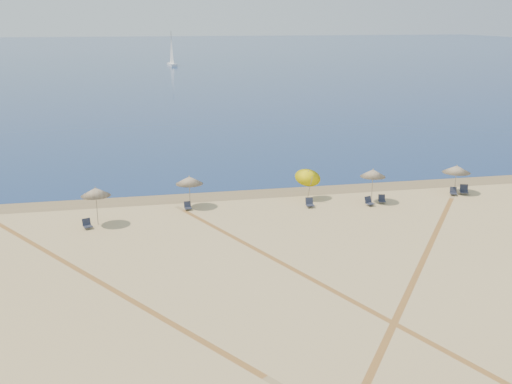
{
  "coord_description": "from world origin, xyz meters",
  "views": [
    {
      "loc": [
        -8.43,
        -20.83,
        13.52
      ],
      "look_at": [
        0.0,
        20.0,
        1.3
      ],
      "focal_mm": 42.08,
      "sensor_mm": 36.0,
      "label": 1
    }
  ],
  "objects_px": {
    "umbrella_1": "(96,192)",
    "chair_3": "(188,206)",
    "chair_6": "(382,199)",
    "chair_8": "(464,190)",
    "umbrella_2": "(189,180)",
    "umbrella_4": "(373,173)",
    "chair_7": "(453,192)",
    "chair_2": "(87,224)",
    "umbrella_5": "(457,169)",
    "umbrella_3": "(308,175)",
    "chair_4": "(310,203)",
    "chair_5": "(369,202)",
    "sailboat_0": "(172,55)"
  },
  "relations": [
    {
      "from": "chair_6",
      "to": "chair_5",
      "type": "bearing_deg",
      "value": -146.64
    },
    {
      "from": "umbrella_1",
      "to": "chair_3",
      "type": "distance_m",
      "value": 6.91
    },
    {
      "from": "umbrella_2",
      "to": "umbrella_4",
      "type": "relative_size",
      "value": 0.91
    },
    {
      "from": "umbrella_4",
      "to": "sailboat_0",
      "type": "xyz_separation_m",
      "value": [
        -5.58,
        134.82,
        0.64
      ]
    },
    {
      "from": "chair_4",
      "to": "umbrella_2",
      "type": "bearing_deg",
      "value": 171.57
    },
    {
      "from": "umbrella_5",
      "to": "umbrella_3",
      "type": "bearing_deg",
      "value": 177.05
    },
    {
      "from": "chair_2",
      "to": "chair_5",
      "type": "xyz_separation_m",
      "value": [
        20.25,
        0.96,
        0.0
      ]
    },
    {
      "from": "umbrella_1",
      "to": "chair_8",
      "type": "distance_m",
      "value": 28.21
    },
    {
      "from": "umbrella_4",
      "to": "chair_2",
      "type": "distance_m",
      "value": 20.91
    },
    {
      "from": "umbrella_3",
      "to": "umbrella_4",
      "type": "bearing_deg",
      "value": -19.97
    },
    {
      "from": "umbrella_4",
      "to": "chair_5",
      "type": "bearing_deg",
      "value": -123.88
    },
    {
      "from": "umbrella_1",
      "to": "chair_4",
      "type": "relative_size",
      "value": 3.85
    },
    {
      "from": "chair_5",
      "to": "chair_7",
      "type": "height_order",
      "value": "chair_5"
    },
    {
      "from": "chair_6",
      "to": "chair_2",
      "type": "bearing_deg",
      "value": -162.69
    },
    {
      "from": "chair_3",
      "to": "chair_5",
      "type": "distance_m",
      "value": 13.44
    },
    {
      "from": "umbrella_3",
      "to": "chair_6",
      "type": "height_order",
      "value": "umbrella_3"
    },
    {
      "from": "umbrella_5",
      "to": "chair_4",
      "type": "relative_size",
      "value": 3.31
    },
    {
      "from": "chair_2",
      "to": "chair_8",
      "type": "relative_size",
      "value": 0.86
    },
    {
      "from": "chair_8",
      "to": "umbrella_1",
      "type": "bearing_deg",
      "value": -152.68
    },
    {
      "from": "chair_6",
      "to": "chair_8",
      "type": "bearing_deg",
      "value": 20.51
    },
    {
      "from": "umbrella_2",
      "to": "chair_6",
      "type": "xyz_separation_m",
      "value": [
        14.29,
        -1.88,
        -1.78
      ]
    },
    {
      "from": "chair_8",
      "to": "umbrella_2",
      "type": "bearing_deg",
      "value": -158.78
    },
    {
      "from": "umbrella_2",
      "to": "chair_6",
      "type": "distance_m",
      "value": 14.53
    },
    {
      "from": "chair_4",
      "to": "umbrella_3",
      "type": "bearing_deg",
      "value": 81.1
    },
    {
      "from": "umbrella_4",
      "to": "chair_7",
      "type": "relative_size",
      "value": 3.49
    },
    {
      "from": "chair_3",
      "to": "sailboat_0",
      "type": "bearing_deg",
      "value": 80.95
    },
    {
      "from": "umbrella_2",
      "to": "chair_5",
      "type": "height_order",
      "value": "umbrella_2"
    },
    {
      "from": "umbrella_3",
      "to": "sailboat_0",
      "type": "xyz_separation_m",
      "value": [
        -1.04,
        133.16,
        0.97
      ]
    },
    {
      "from": "umbrella_3",
      "to": "chair_2",
      "type": "relative_size",
      "value": 3.42
    },
    {
      "from": "chair_2",
      "to": "chair_4",
      "type": "height_order",
      "value": "chair_4"
    },
    {
      "from": "sailboat_0",
      "to": "chair_3",
      "type": "bearing_deg",
      "value": -101.49
    },
    {
      "from": "umbrella_3",
      "to": "chair_7",
      "type": "distance_m",
      "value": 11.75
    },
    {
      "from": "chair_2",
      "to": "chair_6",
      "type": "distance_m",
      "value": 21.49
    },
    {
      "from": "umbrella_1",
      "to": "chair_8",
      "type": "relative_size",
      "value": 2.94
    },
    {
      "from": "umbrella_5",
      "to": "chair_7",
      "type": "relative_size",
      "value": 3.05
    },
    {
      "from": "umbrella_4",
      "to": "chair_5",
      "type": "xyz_separation_m",
      "value": [
        -0.49,
        -0.73,
        -1.99
      ]
    },
    {
      "from": "chair_2",
      "to": "chair_4",
      "type": "bearing_deg",
      "value": -14.95
    },
    {
      "from": "umbrella_3",
      "to": "umbrella_5",
      "type": "distance_m",
      "value": 12.02
    },
    {
      "from": "umbrella_1",
      "to": "umbrella_4",
      "type": "bearing_deg",
      "value": 3.17
    },
    {
      "from": "umbrella_4",
      "to": "chair_8",
      "type": "bearing_deg",
      "value": 4.15
    },
    {
      "from": "umbrella_4",
      "to": "umbrella_5",
      "type": "xyz_separation_m",
      "value": [
        7.46,
        1.03,
        -0.33
      ]
    },
    {
      "from": "umbrella_3",
      "to": "umbrella_4",
      "type": "height_order",
      "value": "umbrella_3"
    },
    {
      "from": "umbrella_2",
      "to": "chair_7",
      "type": "xyz_separation_m",
      "value": [
        20.62,
        -1.11,
        -1.78
      ]
    },
    {
      "from": "umbrella_5",
      "to": "chair_8",
      "type": "distance_m",
      "value": 1.77
    },
    {
      "from": "umbrella_3",
      "to": "chair_8",
      "type": "distance_m",
      "value": 12.71
    },
    {
      "from": "chair_3",
      "to": "chair_7",
      "type": "distance_m",
      "value": 20.86
    },
    {
      "from": "chair_4",
      "to": "chair_6",
      "type": "relative_size",
      "value": 0.99
    },
    {
      "from": "umbrella_5",
      "to": "chair_8",
      "type": "bearing_deg",
      "value": -38.88
    },
    {
      "from": "umbrella_5",
      "to": "chair_6",
      "type": "xyz_separation_m",
      "value": [
        -6.76,
        -1.34,
        -1.68
      ]
    },
    {
      "from": "chair_4",
      "to": "sailboat_0",
      "type": "bearing_deg",
      "value": 93.43
    }
  ]
}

